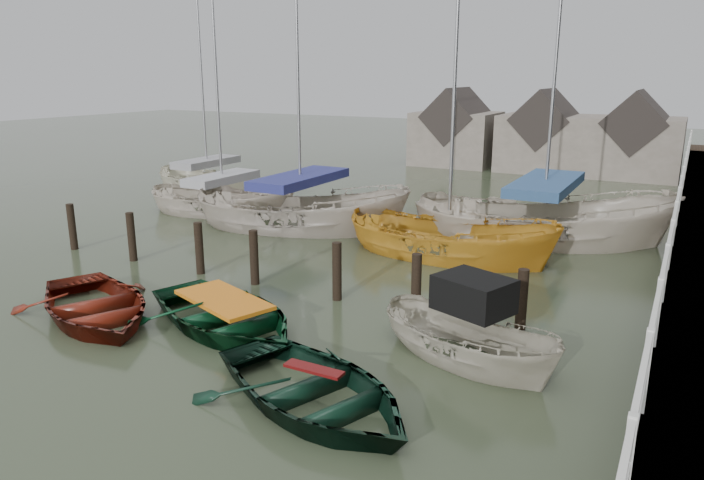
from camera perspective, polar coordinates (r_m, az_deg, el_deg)
The scene contains 12 objects.
ground at distance 13.26m, azimuth -12.48°, elevation -8.42°, with size 120.00×120.00×0.00m, color #2C3521.
mooring_pilings at distance 15.94m, azimuth -8.62°, elevation -2.31°, with size 13.72×0.22×1.80m.
far_sheds at distance 36.00m, azimuth 16.83°, elevation 9.03°, with size 14.00×4.08×4.39m.
rowboat_red at distance 14.85m, azimuth -22.24°, elevation -6.65°, with size 3.03×4.25×0.88m, color #5B180D.
rowboat_green at distance 13.52m, azimuth -11.45°, elevation -7.91°, with size 3.10×4.34×0.90m, color #083319.
rowboat_dkgreen at distance 10.42m, azimuth -3.43°, elevation -14.89°, with size 2.97×4.16×0.86m, color black.
motorboat at distance 12.05m, azimuth 10.46°, elevation -10.19°, with size 4.13×2.70×2.32m.
sailboat_a at distance 24.34m, azimuth -11.59°, elevation 2.51°, with size 6.20×3.59×10.07m.
sailboat_b at distance 21.66m, azimuth -4.64°, elevation 1.22°, with size 8.03×4.76×13.05m.
sailboat_c at distance 18.53m, azimuth 8.69°, elevation -1.43°, with size 6.66×2.91×11.12m.
sailboat_d at distance 20.83m, azimuth 16.85°, elevation 0.05°, with size 8.62×5.34×12.40m.
sailboat_e at distance 28.69m, azimuth -12.92°, elevation 4.29°, with size 6.29×3.36×9.34m.
Camera 1 is at (8.16, -9.09, 5.18)m, focal length 32.00 mm.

